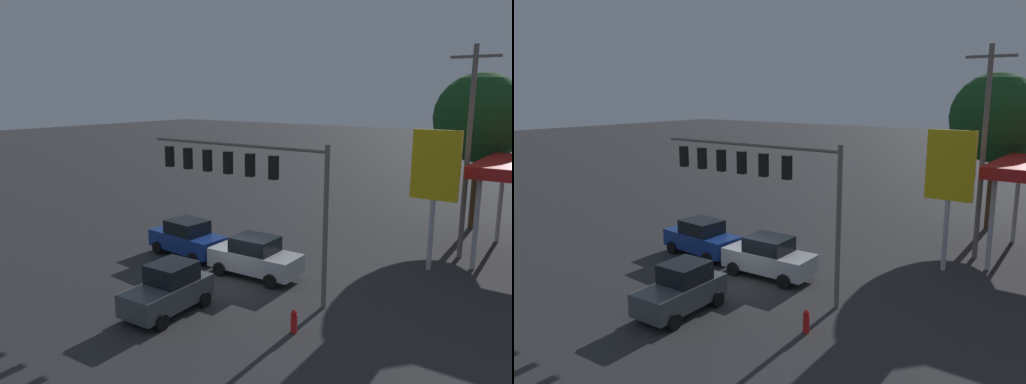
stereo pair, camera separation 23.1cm
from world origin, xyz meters
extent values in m
plane|color=#2D2D30|center=(0.00, 0.00, 0.00)|extent=(200.00, 200.00, 0.00)
cylinder|color=slate|center=(-4.70, -0.22, 3.33)|extent=(0.20, 0.20, 6.66)
cylinder|color=slate|center=(0.00, -0.22, 6.36)|extent=(9.40, 0.14, 0.14)
cube|color=black|center=(-2.21, -0.22, 5.54)|extent=(0.36, 0.28, 1.00)
sphere|color=#FF4141|center=(-2.21, -0.41, 5.84)|extent=(0.22, 0.22, 0.22)
sphere|color=#392305|center=(-2.21, -0.41, 5.54)|extent=(0.22, 0.22, 0.22)
sphere|color=black|center=(-2.21, -0.41, 5.24)|extent=(0.22, 0.22, 0.22)
cube|color=black|center=(-0.99, -0.22, 5.54)|extent=(0.36, 0.28, 1.00)
sphere|color=#FF4141|center=(-0.99, -0.41, 5.84)|extent=(0.22, 0.22, 0.22)
sphere|color=#392305|center=(-0.99, -0.41, 5.54)|extent=(0.22, 0.22, 0.22)
sphere|color=black|center=(-0.99, -0.41, 5.24)|extent=(0.22, 0.22, 0.22)
cube|color=black|center=(0.23, -0.22, 5.54)|extent=(0.36, 0.28, 1.00)
sphere|color=#FF4141|center=(0.23, -0.41, 5.84)|extent=(0.22, 0.22, 0.22)
sphere|color=#392305|center=(0.23, -0.41, 5.54)|extent=(0.22, 0.22, 0.22)
sphere|color=black|center=(0.23, -0.41, 5.24)|extent=(0.22, 0.22, 0.22)
cube|color=black|center=(1.45, -0.22, 5.54)|extent=(0.36, 0.28, 1.00)
sphere|color=#FF4141|center=(1.45, -0.41, 5.84)|extent=(0.22, 0.22, 0.22)
sphere|color=#392305|center=(1.45, -0.41, 5.54)|extent=(0.22, 0.22, 0.22)
sphere|color=black|center=(1.45, -0.41, 5.24)|extent=(0.22, 0.22, 0.22)
cube|color=black|center=(2.68, -0.22, 5.54)|extent=(0.36, 0.28, 1.00)
sphere|color=#FF4141|center=(2.68, -0.41, 5.84)|extent=(0.22, 0.22, 0.22)
sphere|color=#392305|center=(2.68, -0.41, 5.54)|extent=(0.22, 0.22, 0.22)
sphere|color=black|center=(2.68, -0.41, 5.24)|extent=(0.22, 0.22, 0.22)
cube|color=black|center=(3.90, -0.22, 5.54)|extent=(0.36, 0.28, 1.00)
sphere|color=#FF4141|center=(3.90, -0.41, 5.84)|extent=(0.22, 0.22, 0.22)
sphere|color=#392305|center=(3.90, -0.41, 5.54)|extent=(0.22, 0.22, 0.22)
sphere|color=black|center=(3.90, -0.41, 5.24)|extent=(0.22, 0.22, 0.22)
cylinder|color=slate|center=(-7.44, -10.11, 5.46)|extent=(0.26, 0.26, 10.92)
cube|color=slate|center=(-7.44, -10.11, 10.32)|extent=(2.40, 0.14, 0.14)
cylinder|color=#B7B7BC|center=(-8.45, -14.35, 2.27)|extent=(0.24, 0.24, 4.55)
cylinder|color=#B7B7BC|center=(-8.45, -8.61, 2.27)|extent=(0.24, 0.24, 4.55)
cylinder|color=#B7B7BC|center=(-6.73, -7.24, 3.44)|extent=(0.24, 0.24, 6.87)
cube|color=yellow|center=(-6.73, -7.24, 5.20)|extent=(2.26, 0.24, 3.35)
cube|color=black|center=(-6.73, -7.37, 5.20)|extent=(1.58, 0.04, 1.17)
cube|color=#474C51|center=(0.05, 3.84, 0.76)|extent=(1.89, 3.88, 0.90)
cube|color=black|center=(0.07, 3.54, 1.59)|extent=(1.65, 1.78, 0.76)
cylinder|color=black|center=(-0.88, 5.03, 0.31)|extent=(0.25, 0.63, 0.62)
cylinder|color=black|center=(0.86, 5.12, 0.31)|extent=(0.25, 0.63, 0.62)
cylinder|color=black|center=(-0.75, 2.56, 0.31)|extent=(0.25, 0.63, 0.62)
cylinder|color=black|center=(0.98, 2.65, 0.31)|extent=(0.25, 0.63, 0.62)
cube|color=silver|center=(-0.35, -1.45, 0.78)|extent=(4.47, 1.99, 0.90)
cube|color=black|center=(-0.35, -1.45, 1.58)|extent=(2.07, 1.74, 0.70)
cylinder|color=black|center=(1.04, -0.47, 0.33)|extent=(0.67, 0.25, 0.66)
cylinder|color=black|center=(1.11, -2.31, 0.33)|extent=(0.67, 0.25, 0.66)
cylinder|color=black|center=(-1.82, -0.59, 0.33)|extent=(0.67, 0.25, 0.66)
cylinder|color=black|center=(-1.74, -2.43, 0.33)|extent=(0.67, 0.25, 0.66)
cube|color=navy|center=(4.39, -1.79, 0.78)|extent=(4.53, 2.14, 0.90)
cube|color=black|center=(4.39, -1.79, 1.58)|extent=(2.12, 1.81, 0.70)
cylinder|color=black|center=(5.89, -0.98, 0.33)|extent=(0.68, 0.27, 0.66)
cylinder|color=black|center=(5.75, -2.82, 0.33)|extent=(0.68, 0.27, 0.66)
cylinder|color=black|center=(3.04, -0.76, 0.33)|extent=(0.68, 0.27, 0.66)
cylinder|color=black|center=(2.89, -2.60, 0.33)|extent=(0.68, 0.27, 0.66)
cylinder|color=#4C331E|center=(-6.51, -16.42, 2.55)|extent=(0.36, 0.36, 5.11)
sphere|color=#19471E|center=(-6.51, -16.42, 7.05)|extent=(5.54, 5.54, 5.54)
cylinder|color=red|center=(-4.88, 2.31, 0.35)|extent=(0.24, 0.24, 0.70)
sphere|color=red|center=(-4.88, 2.31, 0.77)|extent=(0.22, 0.22, 0.22)
camera|label=1|loc=(-13.73, 16.66, 8.62)|focal=35.00mm
camera|label=2|loc=(-13.92, 16.52, 8.62)|focal=35.00mm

